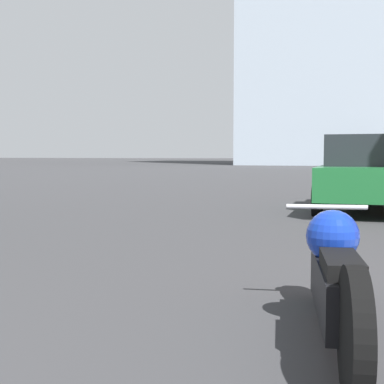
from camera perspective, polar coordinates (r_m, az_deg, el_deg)
motorcycle at (r=3.68m, az=15.03°, el=-8.67°), size 0.74×2.37×0.84m
parked_car_green at (r=12.24m, az=17.69°, el=1.92°), size 2.08×4.51×1.64m
parked_car_silver at (r=25.23m, az=18.98°, el=3.04°), size 2.11×4.60×1.79m
parked_car_yellow at (r=36.10m, az=19.33°, el=3.11°), size 2.10×4.50×1.67m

